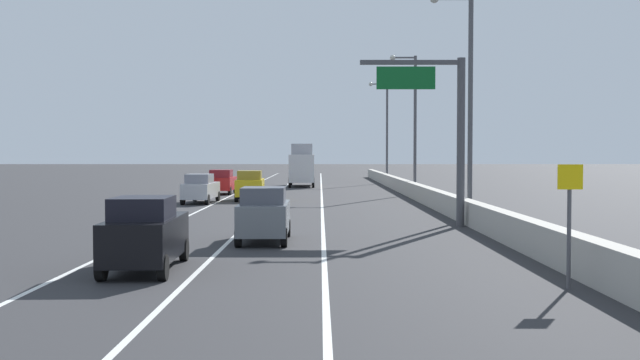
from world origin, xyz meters
name	(u,v)px	position (x,y,z in m)	size (l,w,h in m)	color
ground_plane	(305,190)	(0.00, 64.00, 0.00)	(320.00, 320.00, 0.00)	#2D2D30
lane_stripe_left	(231,196)	(-5.50, 55.00, 0.00)	(0.16, 130.00, 0.00)	silver
lane_stripe_center	(276,196)	(-2.00, 55.00, 0.00)	(0.16, 130.00, 0.00)	silver
lane_stripe_right	(322,196)	(1.50, 55.00, 0.00)	(0.16, 130.00, 0.00)	silver
jersey_barrier_right	(441,201)	(8.25, 40.00, 0.55)	(0.60, 120.00, 1.10)	#B2ADA3
overhead_sign_gantry	(444,120)	(6.90, 31.08, 4.73)	(4.68, 0.36, 7.50)	#47474C
speed_advisory_sign	(569,216)	(7.35, 15.74, 1.76)	(0.60, 0.11, 3.00)	#4C4C51
lamp_post_right_second	(466,92)	(8.52, 34.57, 6.29)	(2.14, 0.44, 11.05)	#4C4C51
lamp_post_right_third	(412,115)	(8.68, 56.97, 6.29)	(2.14, 0.44, 11.05)	#4C4C51
lamp_post_right_fourth	(385,126)	(8.47, 79.36, 6.29)	(2.14, 0.44, 11.05)	#4C4C51
car_silver_0	(201,188)	(-6.47, 46.70, 0.96)	(1.96, 4.75, 1.92)	#B7B7BC
car_red_1	(222,182)	(-6.51, 57.49, 0.98)	(2.00, 4.05, 1.96)	red
car_black_2	(146,234)	(-3.48, 18.57, 1.03)	(1.91, 4.51, 2.07)	black
car_yellow_3	(250,186)	(-3.48, 49.43, 1.03)	(2.00, 4.32, 2.07)	gold
car_gray_4	(264,215)	(-0.68, 25.24, 1.01)	(1.83, 4.15, 2.03)	slate
box_truck	(302,167)	(-0.44, 71.64, 1.93)	(2.58, 7.73, 4.24)	silver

